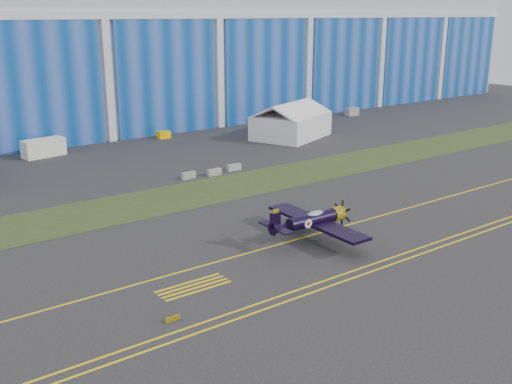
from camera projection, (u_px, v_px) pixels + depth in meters
ground at (300, 217)px, 64.20m from camera, size 260.00×260.00×0.00m
grass_median at (227, 187)px, 75.00m from camera, size 260.00×10.00×0.02m
hangar at (60, 46)px, 115.28m from camera, size 220.00×45.70×30.00m
taxiway_centreline at (332, 229)px, 60.34m from camera, size 200.00×0.20×0.02m
edge_line_near at (406, 259)px, 53.02m from camera, size 80.00×0.20×0.02m
edge_line_far at (397, 256)px, 53.79m from camera, size 80.00×0.20×0.02m
hold_short_ladder at (193, 287)px, 47.73m from camera, size 6.00×2.40×0.02m
guard_board_left at (173, 319)px, 42.40m from camera, size 1.20×0.15×0.35m
warbird at (312, 220)px, 56.92m from camera, size 10.61×12.70×3.70m
tent at (291, 120)px, 104.17m from camera, size 16.08×14.10×6.22m
shipping_container at (44, 148)px, 90.77m from camera, size 6.53×3.43×2.69m
tug at (164, 135)px, 104.18m from camera, size 2.18×1.40×1.25m
gse_box at (352, 112)px, 127.34m from camera, size 2.83×1.61×1.65m
barrier_a at (188, 176)px, 78.69m from camera, size 2.05×0.78×0.90m
barrier_b at (214, 172)px, 80.34m from camera, size 2.02×0.66×0.90m
barrier_c at (234, 167)px, 82.88m from camera, size 2.04×0.74×0.90m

